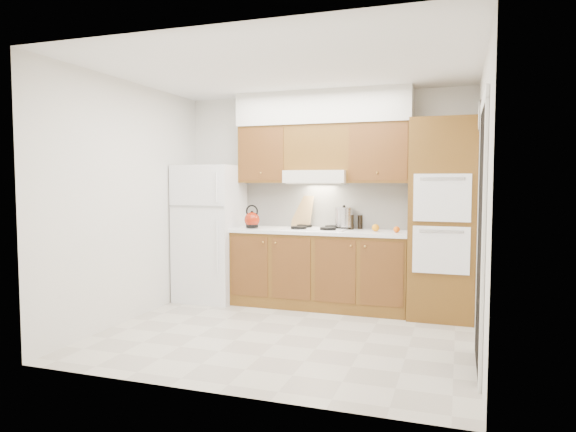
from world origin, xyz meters
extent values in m
plane|color=beige|center=(0.00, 0.00, 0.00)|extent=(3.60, 3.60, 0.00)
plane|color=white|center=(0.00, 0.00, 2.60)|extent=(3.60, 3.60, 0.00)
cube|color=silver|center=(0.00, 1.50, 1.30)|extent=(3.60, 0.02, 2.60)
cube|color=silver|center=(-1.80, 0.00, 1.30)|extent=(0.02, 3.00, 2.60)
cube|color=silver|center=(1.80, 0.00, 1.30)|extent=(0.02, 3.00, 2.60)
cube|color=white|center=(-1.41, 1.14, 0.86)|extent=(0.75, 0.72, 1.72)
cube|color=brown|center=(0.02, 1.20, 0.45)|extent=(2.11, 0.60, 0.90)
cube|color=white|center=(0.03, 1.19, 0.92)|extent=(2.13, 0.62, 0.04)
cube|color=white|center=(0.02, 1.49, 1.22)|extent=(2.11, 0.03, 0.56)
cube|color=brown|center=(1.44, 1.18, 1.10)|extent=(0.70, 0.65, 2.20)
cube|color=brown|center=(-0.71, 1.33, 1.85)|extent=(0.63, 0.33, 0.70)
cube|color=brown|center=(0.72, 1.33, 1.85)|extent=(0.73, 0.33, 0.70)
cube|color=silver|center=(-0.02, 1.27, 1.57)|extent=(0.75, 0.45, 0.15)
cube|color=brown|center=(-0.02, 1.33, 1.92)|extent=(0.75, 0.33, 0.55)
cube|color=silver|center=(0.03, 1.32, 2.40)|extent=(2.13, 0.36, 0.40)
cube|color=white|center=(-0.02, 1.21, 0.95)|extent=(0.74, 0.50, 0.01)
cube|color=black|center=(1.79, -0.35, 1.05)|extent=(0.02, 0.90, 2.10)
cylinder|color=#3F3833|center=(1.79, 0.55, 2.15)|extent=(0.02, 0.30, 0.30)
sphere|color=maroon|center=(-0.81, 1.10, 1.04)|extent=(0.20, 0.20, 0.19)
cube|color=tan|center=(-0.26, 1.44, 1.14)|extent=(0.31, 0.21, 0.39)
cylinder|color=#BDBCC1|center=(0.29, 1.35, 1.08)|extent=(0.28, 0.28, 0.23)
cylinder|color=black|center=(0.28, 1.36, 1.04)|extent=(0.07, 0.07, 0.20)
cylinder|color=black|center=(0.38, 1.33, 1.03)|extent=(0.06, 0.06, 0.18)
cylinder|color=black|center=(0.47, 1.45, 1.02)|extent=(0.06, 0.06, 0.17)
sphere|color=#E7520C|center=(0.95, 1.13, 0.98)|extent=(0.07, 0.07, 0.07)
sphere|color=orange|center=(0.70, 1.19, 0.98)|extent=(0.11, 0.11, 0.08)
camera|label=1|loc=(1.62, -4.74, 1.53)|focal=32.00mm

